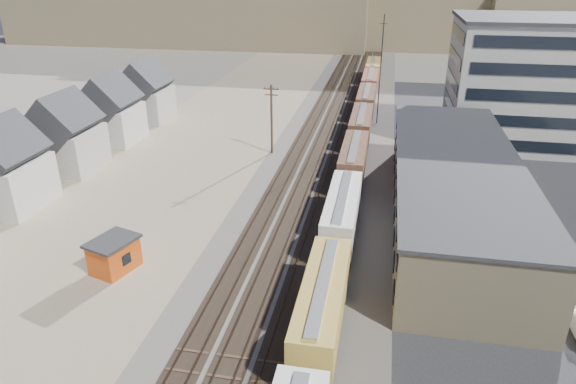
% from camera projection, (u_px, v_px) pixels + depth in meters
% --- Properties ---
extents(ground, '(300.00, 300.00, 0.00)m').
position_uv_depth(ground, '(260.00, 362.00, 35.80)').
color(ground, '#6B6356').
rests_on(ground, ground).
extents(ballast_bed, '(18.00, 200.00, 0.06)m').
position_uv_depth(ballast_bed, '(336.00, 139.00, 80.56)').
color(ballast_bed, '#4C4742').
rests_on(ballast_bed, ground).
extents(dirt_yard, '(24.00, 180.00, 0.03)m').
position_uv_depth(dirt_yard, '(192.00, 152.00, 75.06)').
color(dirt_yard, '#86795C').
rests_on(dirt_yard, ground).
extents(asphalt_lot, '(26.00, 120.00, 0.04)m').
position_uv_depth(asphalt_lot, '(501.00, 188.00, 63.34)').
color(asphalt_lot, '#232326').
rests_on(asphalt_lot, ground).
extents(rail_tracks, '(11.40, 200.00, 0.24)m').
position_uv_depth(rail_tracks, '(332.00, 139.00, 80.62)').
color(rail_tracks, black).
rests_on(rail_tracks, ground).
extents(freight_train, '(3.00, 119.74, 4.46)m').
position_uv_depth(freight_train, '(358.00, 141.00, 71.34)').
color(freight_train, black).
rests_on(freight_train, ground).
extents(warehouse, '(12.40, 40.40, 7.25)m').
position_uv_depth(warehouse, '(454.00, 189.00, 54.11)').
color(warehouse, tan).
rests_on(warehouse, ground).
extents(office_tower, '(22.60, 18.60, 18.45)m').
position_uv_depth(office_tower, '(529.00, 81.00, 76.39)').
color(office_tower, '#9E998E').
rests_on(office_tower, ground).
extents(utility_pole_north, '(2.20, 0.32, 10.00)m').
position_uv_depth(utility_pole_north, '(272.00, 118.00, 72.70)').
color(utility_pole_north, '#382619').
rests_on(utility_pole_north, ground).
extents(radio_mast, '(1.20, 0.16, 18.00)m').
position_uv_depth(radio_mast, '(380.00, 70.00, 84.75)').
color(radio_mast, black).
rests_on(radio_mast, ground).
extents(townhouse_row, '(8.15, 68.16, 10.47)m').
position_uv_depth(townhouse_row, '(36.00, 153.00, 62.27)').
color(townhouse_row, '#B7B2A8').
rests_on(townhouse_row, ground).
extents(maintenance_shed, '(4.39, 5.02, 3.10)m').
position_uv_depth(maintenance_shed, '(114.00, 255.00, 45.87)').
color(maintenance_shed, '#D65014').
rests_on(maintenance_shed, ground).
extents(parked_car_blue, '(5.01, 5.70, 1.46)m').
position_uv_depth(parked_car_blue, '(484.00, 151.00, 73.56)').
color(parked_car_blue, navy).
rests_on(parked_car_blue, ground).
extents(parked_car_far, '(3.58, 5.37, 1.70)m').
position_uv_depth(parked_car_far, '(549.00, 131.00, 82.03)').
color(parked_car_far, silver).
rests_on(parked_car_far, ground).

